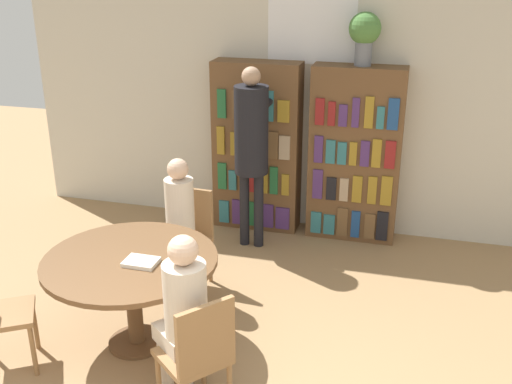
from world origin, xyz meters
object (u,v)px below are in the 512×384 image
object	(u,v)px
chair_far_side	(198,353)
chair_left_side	(188,233)
bookshelf_left	(257,147)
seated_reader_left	(178,221)
bookshelf_right	(355,155)
seated_reader_right	(183,310)
flower_vase	(365,33)
reading_table	(131,271)
librarian_standing	(252,138)

from	to	relation	value
chair_far_side	chair_left_side	bearing A→B (deg)	63.00
bookshelf_left	seated_reader_left	xyz separation A→B (m)	(-0.27, -1.61, -0.20)
bookshelf_right	seated_reader_right	size ratio (longest dim) A/B	1.45
bookshelf_left	bookshelf_right	world-z (taller)	same
chair_left_side	chair_far_side	world-z (taller)	same
chair_left_side	seated_reader_left	size ratio (longest dim) A/B	0.72
bookshelf_right	seated_reader_left	size ratio (longest dim) A/B	1.46
bookshelf_right	chair_left_side	world-z (taller)	bookshelf_right
flower_vase	seated_reader_left	size ratio (longest dim) A/B	0.41
flower_vase	reading_table	bearing A→B (deg)	-119.82
flower_vase	reading_table	distance (m)	3.17
bookshelf_right	seated_reader_left	xyz separation A→B (m)	(-1.32, -1.61, -0.20)
flower_vase	seated_reader_left	xyz separation A→B (m)	(-1.34, -1.61, -1.43)
reading_table	seated_reader_right	distance (m)	0.81
flower_vase	chair_left_side	world-z (taller)	flower_vase
bookshelf_left	chair_far_side	distance (m)	3.10
seated_reader_left	seated_reader_right	xyz separation A→B (m)	(0.57, -1.32, 0.02)
flower_vase	librarian_standing	xyz separation A→B (m)	(-0.99, -0.51, -0.98)
chair_far_side	seated_reader_left	bearing A→B (deg)	65.97
reading_table	seated_reader_left	bearing A→B (deg)	86.42
flower_vase	chair_far_side	size ratio (longest dim) A/B	0.56
bookshelf_left	chair_far_side	xyz separation A→B (m)	(0.44, -3.04, -0.40)
bookshelf_left	chair_left_side	size ratio (longest dim) A/B	2.02
flower_vase	chair_far_side	distance (m)	3.51
bookshelf_right	librarian_standing	bearing A→B (deg)	-152.66
bookshelf_right	chair_far_side	bearing A→B (deg)	-101.28
reading_table	chair_left_side	size ratio (longest dim) A/B	1.43
bookshelf_left	seated_reader_left	distance (m)	1.64
bookshelf_right	librarian_standing	size ratio (longest dim) A/B	0.98
reading_table	librarian_standing	size ratio (longest dim) A/B	0.70
flower_vase	librarian_standing	size ratio (longest dim) A/B	0.27
chair_left_side	chair_far_side	distance (m)	1.76
chair_far_side	seated_reader_right	xyz separation A→B (m)	(-0.14, 0.11, 0.22)
reading_table	seated_reader_left	size ratio (longest dim) A/B	1.03
flower_vase	chair_left_side	distance (m)	2.55
chair_far_side	librarian_standing	xyz separation A→B (m)	(-0.36, 2.54, 0.65)
bookshelf_right	chair_left_side	bearing A→B (deg)	-132.46
flower_vase	seated_reader_left	bearing A→B (deg)	-129.60
reading_table	chair_left_side	xyz separation A→B (m)	(0.06, 0.99, -0.13)
seated_reader_left	chair_far_side	bearing A→B (deg)	119.97
flower_vase	seated_reader_left	distance (m)	2.54
chair_left_side	seated_reader_right	xyz separation A→B (m)	(0.56, -1.50, 0.22)
seated_reader_left	librarian_standing	xyz separation A→B (m)	(0.35, 1.11, 0.45)
chair_far_side	seated_reader_left	world-z (taller)	seated_reader_left
reading_table	chair_left_side	distance (m)	1.00
flower_vase	bookshelf_right	bearing A→B (deg)	-164.97
bookshelf_right	chair_far_side	world-z (taller)	bookshelf_right
flower_vase	reading_table	xyz separation A→B (m)	(-1.39, -2.42, -1.50)
bookshelf_right	reading_table	size ratio (longest dim) A/B	1.41
librarian_standing	seated_reader_right	bearing A→B (deg)	-84.66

